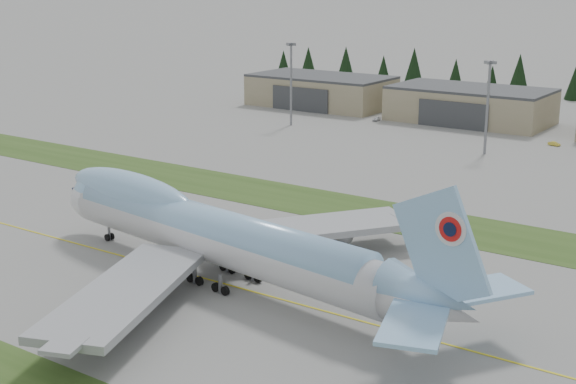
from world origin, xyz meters
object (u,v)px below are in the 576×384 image
Objects in this scene: hangar_left at (321,91)px; service_vehicle_a at (377,121)px; service_vehicle_b at (554,146)px; boeing_747_freighter at (214,234)px; hangar_center at (470,105)px.

hangar_left is 34.50m from service_vehicle_a.
service_vehicle_a reaches higher than service_vehicle_b.
boeing_747_freighter reaches higher than hangar_left.
hangar_center is at bearing 71.92° from service_vehicle_b.
boeing_747_freighter reaches higher than service_vehicle_b.
hangar_left is at bearing 146.07° from service_vehicle_a.
service_vehicle_a is at bearing 116.55° from boeing_747_freighter.
service_vehicle_a is 1.20× the size of service_vehicle_b.
boeing_747_freighter is at bearing -78.67° from service_vehicle_a.
hangar_center is (-20.62, 149.08, -1.80)m from boeing_747_freighter.
service_vehicle_b is (32.98, -21.43, -5.39)m from hangar_center.
hangar_left is at bearing 91.25° from service_vehicle_b.
hangar_center reaches higher than service_vehicle_a.
service_vehicle_b is at bearing -13.43° from service_vehicle_a.
service_vehicle_a is (-24.53, -15.27, -5.39)m from hangar_center.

